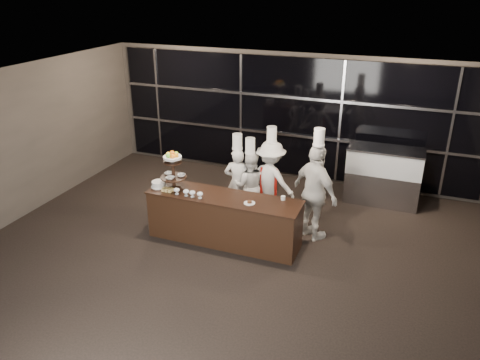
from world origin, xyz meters
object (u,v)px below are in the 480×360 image
at_px(buffet_counter, 224,219).
at_px(display_case, 383,173).
at_px(layer_cake, 159,184).
at_px(chef_b, 250,185).
at_px(chef_c, 270,180).
at_px(chef_d, 315,192).
at_px(display_stand, 173,167).
at_px(chef_a, 237,181).

relative_size(buffet_counter, display_case, 1.82).
relative_size(buffet_counter, layer_cake, 9.47).
relative_size(buffet_counter, chef_b, 1.68).
height_order(buffet_counter, chef_c, chef_c).
bearing_deg(chef_c, display_case, 36.50).
xyz_separation_m(chef_c, chef_d, (1.01, -0.50, 0.11)).
xyz_separation_m(buffet_counter, chef_c, (0.49, 1.23, 0.36)).
distance_m(buffet_counter, chef_d, 1.74).
bearing_deg(buffet_counter, layer_cake, -177.79).
bearing_deg(buffet_counter, chef_d, 25.95).
bearing_deg(chef_c, buffet_counter, -111.72).
bearing_deg(display_stand, chef_c, 39.57).
bearing_deg(chef_b, display_stand, -135.39).
relative_size(chef_b, chef_c, 0.88).
distance_m(buffet_counter, display_case, 3.75).
distance_m(layer_cake, chef_b, 1.83).
bearing_deg(chef_a, chef_c, 15.42).
relative_size(buffet_counter, chef_c, 1.48).
xyz_separation_m(display_stand, display_case, (3.54, 2.75, -0.65)).
bearing_deg(chef_b, display_case, 34.25).
xyz_separation_m(chef_b, chef_c, (0.38, 0.14, 0.11)).
bearing_deg(chef_d, chef_a, 168.88).
xyz_separation_m(buffet_counter, chef_a, (-0.15, 1.06, 0.30)).
relative_size(layer_cake, display_case, 0.19).
bearing_deg(chef_d, display_stand, -163.71).
bearing_deg(buffet_counter, chef_a, 97.96).
bearing_deg(display_stand, chef_a, 51.09).
bearing_deg(chef_b, chef_c, 20.13).
xyz_separation_m(display_case, chef_b, (-2.44, -1.66, 0.03)).
relative_size(display_case, chef_c, 0.81).
bearing_deg(chef_b, chef_a, -172.14).
bearing_deg(chef_a, chef_b, 7.86).
height_order(display_case, chef_c, chef_c).
height_order(chef_b, chef_c, chef_c).
bearing_deg(chef_c, chef_b, -159.87).
xyz_separation_m(display_case, chef_a, (-2.69, -1.69, 0.08)).
xyz_separation_m(layer_cake, chef_d, (2.80, 0.78, -0.04)).
distance_m(layer_cake, chef_d, 2.91).
distance_m(display_stand, chef_c, 2.00).
bearing_deg(chef_d, layer_cake, -164.40).
xyz_separation_m(buffet_counter, chef_b, (0.11, 1.09, 0.25)).
bearing_deg(layer_cake, buffet_counter, 2.21).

